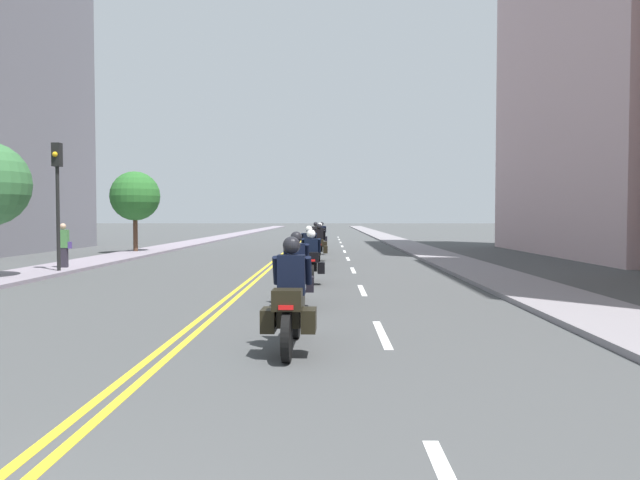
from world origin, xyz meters
The scene contains 18 objects.
ground_plane centered at (0.00, 48.00, 0.00)m, with size 264.00×264.00×0.00m, color #434546.
sidewalk_left centered at (-7.64, 48.00, 0.06)m, with size 2.29×144.00×0.12m, color gray.
sidewalk_right centered at (7.64, 48.00, 0.06)m, with size 2.29×144.00×0.12m, color gray.
centreline_yellow_inner centered at (-0.12, 48.00, 0.00)m, with size 0.12×132.00×0.01m, color yellow.
centreline_yellow_outer centered at (0.12, 48.00, 0.00)m, with size 0.12×132.00×0.01m, color yellow.
lane_dashes_white centered at (3.25, 29.00, 0.00)m, with size 0.14×56.40×0.01m.
building_right_1 centered at (16.73, 29.09, 12.20)m, with size 6.85×17.62×24.40m.
motorcycle_0 centered at (1.81, 6.71, 0.68)m, with size 0.77×2.29×1.67m.
motorcycle_1 centered at (1.64, 11.27, 0.66)m, with size 0.78×2.31×1.64m.
motorcycle_2 centered at (1.84, 15.58, 0.64)m, with size 0.78×2.12×1.59m.
motorcycle_3 centered at (1.61, 20.19, 0.67)m, with size 0.77×2.22×1.63m.
motorcycle_4 centered at (1.92, 24.91, 0.68)m, with size 0.76×2.18×1.66m.
motorcycle_5 centered at (1.88, 29.56, 0.68)m, with size 0.77×2.32×1.65m.
motorcycle_6 centered at (1.56, 33.83, 0.67)m, with size 0.76×2.29×1.66m.
motorcycle_7 centered at (1.88, 38.83, 0.64)m, with size 0.77×2.08×1.62m.
traffic_light_near centered at (-6.89, 18.41, 3.10)m, with size 0.28×0.38×4.47m.
pedestrian_0 centered at (-7.29, 19.70, 0.89)m, with size 0.49×0.23×1.72m.
street_tree_0 centered at (-8.03, 30.10, 3.06)m, with size 2.63×2.63×4.39m.
Camera 1 is at (2.36, -2.00, 1.96)m, focal length 33.81 mm.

